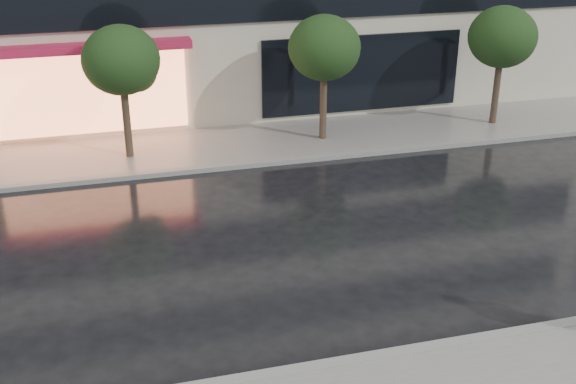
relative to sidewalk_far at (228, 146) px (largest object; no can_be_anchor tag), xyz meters
name	(u,v)px	position (x,y,z in m)	size (l,w,h in m)	color
ground	(332,333)	(0.00, -10.25, -0.06)	(120.00, 120.00, 0.00)	black
sidewalk_far	(228,146)	(0.00, 0.00, 0.00)	(60.00, 3.50, 0.12)	slate
curb_near	(350,362)	(0.00, -11.25, 0.01)	(60.00, 0.25, 0.14)	gray
curb_far	(239,166)	(0.00, -1.75, 0.01)	(60.00, 0.25, 0.14)	gray
tree_mid_west	(123,62)	(-2.94, -0.22, 2.86)	(2.20, 2.20, 3.99)	#33261C
tree_mid_east	(326,50)	(3.06, -0.22, 2.86)	(2.20, 2.20, 3.99)	#33261C
tree_far_east	(503,39)	(9.06, -0.22, 2.86)	(2.20, 2.20, 3.99)	#33261C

